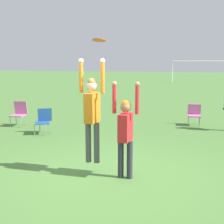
{
  "coord_description": "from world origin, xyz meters",
  "views": [
    {
      "loc": [
        1.72,
        -6.07,
        2.38
      ],
      "look_at": [
        0.18,
        0.26,
        1.3
      ],
      "focal_mm": 50.0,
      "sensor_mm": 36.0,
      "label": 1
    }
  ],
  "objects_px": {
    "person_defending": "(125,128)",
    "camping_chair_2": "(194,113)",
    "camping_chair_1": "(43,119)",
    "frisbee": "(99,40)",
    "person_jumping": "(92,108)",
    "camping_chair_3": "(19,112)"
  },
  "relations": [
    {
      "from": "person_defending",
      "to": "camping_chair_2",
      "type": "relative_size",
      "value": 2.55
    },
    {
      "from": "camping_chair_3",
      "to": "person_defending",
      "type": "bearing_deg",
      "value": 133.73
    },
    {
      "from": "person_defending",
      "to": "frisbee",
      "type": "relative_size",
      "value": 7.05
    },
    {
      "from": "person_jumping",
      "to": "person_defending",
      "type": "bearing_deg",
      "value": -90.0
    },
    {
      "from": "person_jumping",
      "to": "camping_chair_1",
      "type": "bearing_deg",
      "value": 46.91
    },
    {
      "from": "frisbee",
      "to": "camping_chair_2",
      "type": "relative_size",
      "value": 0.36
    },
    {
      "from": "frisbee",
      "to": "camping_chair_3",
      "type": "xyz_separation_m",
      "value": [
        -4.21,
        3.99,
        -2.27
      ]
    },
    {
      "from": "person_defending",
      "to": "camping_chair_2",
      "type": "distance_m",
      "value": 6.02
    },
    {
      "from": "camping_chair_1",
      "to": "person_jumping",
      "type": "bearing_deg",
      "value": 104.43
    },
    {
      "from": "person_defending",
      "to": "frisbee",
      "type": "bearing_deg",
      "value": -100.6
    },
    {
      "from": "camping_chair_1",
      "to": "frisbee",
      "type": "bearing_deg",
      "value": 106.72
    },
    {
      "from": "frisbee",
      "to": "camping_chair_3",
      "type": "height_order",
      "value": "frisbee"
    },
    {
      "from": "person_jumping",
      "to": "frisbee",
      "type": "relative_size",
      "value": 7.76
    },
    {
      "from": "person_jumping",
      "to": "person_defending",
      "type": "xyz_separation_m",
      "value": [
        0.72,
        -0.08,
        -0.37
      ]
    },
    {
      "from": "person_jumping",
      "to": "camping_chair_1",
      "type": "relative_size",
      "value": 2.62
    },
    {
      "from": "person_jumping",
      "to": "camping_chair_3",
      "type": "bearing_deg",
      "value": 51.62
    },
    {
      "from": "person_jumping",
      "to": "camping_chair_1",
      "type": "xyz_separation_m",
      "value": [
        -2.65,
        3.13,
        -0.93
      ]
    },
    {
      "from": "person_jumping",
      "to": "camping_chair_3",
      "type": "xyz_separation_m",
      "value": [
        -4.08,
        4.09,
        -0.89
      ]
    },
    {
      "from": "person_jumping",
      "to": "camping_chair_2",
      "type": "relative_size",
      "value": 2.81
    },
    {
      "from": "person_defending",
      "to": "camping_chair_1",
      "type": "bearing_deg",
      "value": -126.98
    },
    {
      "from": "camping_chair_2",
      "to": "camping_chair_3",
      "type": "xyz_separation_m",
      "value": [
        -6.25,
        -1.64,
        0.07
      ]
    },
    {
      "from": "person_jumping",
      "to": "camping_chair_3",
      "type": "relative_size",
      "value": 2.41
    }
  ]
}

